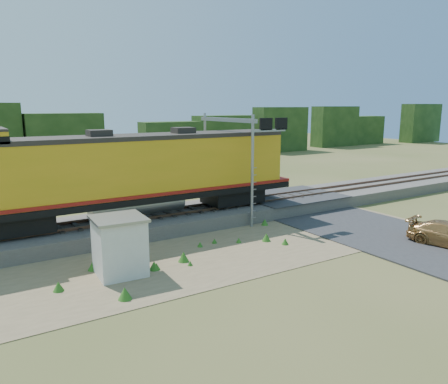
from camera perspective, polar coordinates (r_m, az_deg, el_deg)
ground at (r=23.18m, az=5.16°, el=-6.91°), size 140.00×140.00×0.00m
ballast at (r=27.88m, az=-2.31°, el=-2.90°), size 70.00×5.00×0.80m
rails at (r=27.77m, az=-2.32°, el=-1.94°), size 70.00×1.54×0.16m
dirt_shoulder at (r=22.47m, az=0.28°, el=-7.41°), size 26.00×8.00×0.03m
road at (r=28.27m, az=15.63°, el=-3.77°), size 7.00×66.00×0.86m
tree_line_north at (r=57.23m, az=-18.61°, el=6.49°), size 130.00×3.00×6.50m
weed_clumps at (r=21.43m, az=-2.56°, el=-8.41°), size 15.00×6.20×0.56m
locomotive at (r=25.26m, az=-11.98°, el=2.61°), size 20.13×3.07×5.19m
shed at (r=19.36m, az=-13.48°, el=-6.83°), size 2.28×2.28×2.56m
signal_gantry at (r=27.56m, az=1.70°, el=6.75°), size 2.66×6.20×6.71m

